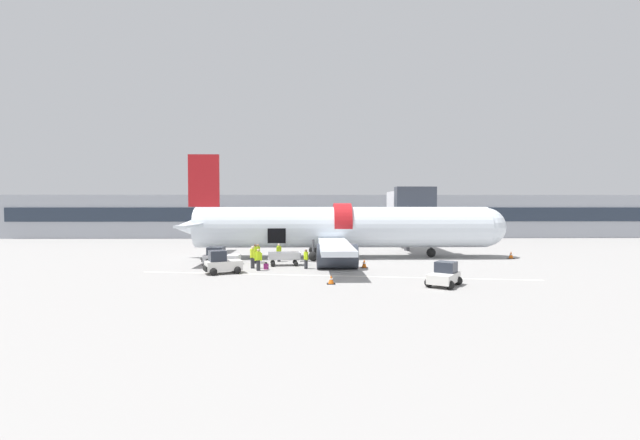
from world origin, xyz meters
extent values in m
plane|color=gray|center=(0.00, 0.00, 0.00)|extent=(500.00, 500.00, 0.00)
cube|color=silver|center=(-1.60, -5.80, 0.00)|extent=(29.14, 4.54, 0.01)
cube|color=#9EA3AD|center=(0.00, 34.96, 3.40)|extent=(102.84, 10.46, 6.80)
cube|color=#232D3D|center=(0.00, 29.67, 3.74)|extent=(100.78, 0.16, 2.18)
cylinder|color=#4C4C51|center=(7.82, 11.54, 1.80)|extent=(0.60, 0.60, 3.60)
cube|color=silver|center=(7.82, 11.54, 5.20)|extent=(3.20, 8.64, 3.20)
cube|color=#333842|center=(7.82, 7.83, 5.20)|extent=(4.16, 1.60, 3.84)
cylinder|color=silver|center=(-0.07, 5.22, 3.01)|extent=(28.69, 4.02, 4.02)
sphere|color=silver|center=(14.28, 5.22, 3.01)|extent=(3.82, 3.82, 3.82)
cone|color=silver|center=(-14.42, 5.22, 3.01)|extent=(4.62, 3.70, 3.70)
cylinder|color=red|center=(-0.07, 5.18, 3.37)|extent=(1.72, 4.03, 4.03)
cube|color=red|center=(-13.66, 5.22, 7.59)|extent=(3.02, 0.28, 5.14)
cube|color=silver|center=(-13.79, 1.47, 3.41)|extent=(1.04, 7.49, 0.20)
cube|color=silver|center=(-13.79, 8.96, 3.41)|extent=(1.04, 7.49, 0.20)
cube|color=silver|center=(-1.22, -2.07, 1.91)|extent=(2.48, 13.37, 0.40)
cube|color=silver|center=(-1.22, 12.50, 1.91)|extent=(2.48, 13.37, 0.40)
cylinder|color=#333842|center=(-1.02, -2.41, 1.04)|extent=(3.33, 2.03, 2.03)
cylinder|color=#333842|center=(-1.02, 12.84, 1.04)|extent=(3.33, 2.03, 2.03)
cube|color=black|center=(-6.38, 3.23, 2.31)|extent=(1.70, 0.12, 1.40)
cylinder|color=#56565B|center=(8.83, 5.22, 1.23)|extent=(0.22, 0.22, 1.55)
sphere|color=black|center=(8.83, 5.22, 0.46)|extent=(0.92, 0.92, 0.92)
cylinder|color=#56565B|center=(-2.94, 2.51, 1.23)|extent=(0.22, 0.22, 1.55)
sphere|color=black|center=(-2.94, 2.51, 0.46)|extent=(0.92, 0.92, 0.92)
cylinder|color=#56565B|center=(-2.94, 7.93, 1.23)|extent=(0.22, 0.22, 1.55)
sphere|color=black|center=(-2.94, 7.93, 0.46)|extent=(0.92, 0.92, 0.92)
cube|color=silver|center=(-9.78, -4.55, 0.60)|extent=(2.97, 2.31, 0.73)
cube|color=#232833|center=(-10.21, -4.74, 1.37)|extent=(1.56, 1.53, 0.79)
cube|color=black|center=(-11.04, -5.11, 0.46)|extent=(0.60, 1.15, 0.37)
sphere|color=black|center=(-10.87, -4.34, 0.28)|extent=(0.56, 0.56, 0.56)
sphere|color=black|center=(-10.34, -5.50, 0.28)|extent=(0.56, 0.56, 0.56)
sphere|color=black|center=(-9.22, -3.60, 0.28)|extent=(0.56, 0.56, 0.56)
sphere|color=black|center=(-8.70, -4.76, 0.28)|extent=(0.56, 0.56, 0.56)
cube|color=silver|center=(5.38, -9.92, 0.54)|extent=(2.65, 2.95, 0.60)
cube|color=#232833|center=(5.64, -9.54, 1.18)|extent=(1.66, 1.65, 0.68)
cube|color=black|center=(6.15, -8.81, 0.42)|extent=(1.12, 0.83, 0.30)
sphere|color=black|center=(6.44, -9.57, 0.28)|extent=(0.56, 0.56, 0.56)
sphere|color=black|center=(5.33, -8.80, 0.28)|extent=(0.56, 0.56, 0.56)
sphere|color=black|center=(5.43, -11.03, 0.28)|extent=(0.56, 0.56, 0.56)
sphere|color=black|center=(4.32, -10.26, 0.28)|extent=(0.56, 0.56, 0.56)
cube|color=silver|center=(-10.95, 0.51, 0.54)|extent=(3.14, 1.69, 0.60)
cube|color=#232833|center=(-11.48, 0.55, 1.18)|extent=(1.46, 1.34, 0.68)
cube|color=black|center=(-12.51, 0.63, 0.42)|extent=(0.22, 1.32, 0.30)
sphere|color=black|center=(-11.93, 1.28, 0.28)|extent=(0.56, 0.56, 0.56)
sphere|color=black|center=(-12.04, -0.10, 0.28)|extent=(0.56, 0.56, 0.56)
sphere|color=black|center=(-9.87, 1.12, 0.28)|extent=(0.56, 0.56, 0.56)
sphere|color=black|center=(-9.98, -0.26, 0.28)|extent=(0.56, 0.56, 0.56)
cube|color=silver|center=(-5.46, -0.28, 0.58)|extent=(2.91, 1.60, 0.05)
cube|color=silver|center=(-4.10, -0.14, 0.87)|extent=(0.20, 1.31, 0.52)
cube|color=silver|center=(-5.39, -0.91, 0.87)|extent=(2.72, 0.35, 0.52)
cube|color=silver|center=(-5.52, 0.34, 0.87)|extent=(2.72, 0.35, 0.52)
cube|color=#333338|center=(-3.63, -0.09, 0.34)|extent=(0.90, 0.18, 0.06)
sphere|color=black|center=(-4.42, -0.83, 0.20)|extent=(0.40, 0.40, 0.40)
sphere|color=black|center=(-4.56, 0.47, 0.20)|extent=(0.40, 0.40, 0.40)
sphere|color=black|center=(-6.35, -1.04, 0.20)|extent=(0.40, 0.40, 0.40)
sphere|color=black|center=(-6.50, 0.27, 0.20)|extent=(0.40, 0.40, 0.40)
cube|color=black|center=(-5.95, -0.20, 0.83)|extent=(0.34, 0.29, 0.44)
cube|color=olive|center=(-4.68, -0.23, 0.79)|extent=(0.55, 0.39, 0.36)
cylinder|color=#2D2D33|center=(-7.94, -1.91, 0.44)|extent=(0.46, 0.46, 0.89)
cylinder|color=#CCE523|center=(-7.94, -1.91, 1.24)|extent=(0.58, 0.58, 0.70)
sphere|color=beige|center=(-7.94, -1.91, 1.71)|extent=(0.25, 0.25, 0.25)
cylinder|color=#CCE523|center=(-7.79, -2.11, 1.16)|extent=(0.19, 0.19, 0.64)
cylinder|color=#CCE523|center=(-8.10, -1.72, 1.16)|extent=(0.19, 0.19, 0.64)
cylinder|color=#2D2D33|center=(-7.31, -3.23, 0.42)|extent=(0.32, 0.32, 0.84)
cylinder|color=#B7E019|center=(-7.31, -3.23, 1.17)|extent=(0.41, 0.41, 0.66)
sphere|color=tan|center=(-7.31, -3.23, 1.62)|extent=(0.23, 0.23, 0.23)
cylinder|color=#B7E019|center=(-7.54, -3.24, 1.10)|extent=(0.13, 0.13, 0.61)
cylinder|color=#B7E019|center=(-7.07, -3.22, 1.10)|extent=(0.13, 0.13, 0.61)
cylinder|color=#2D2D33|center=(-6.10, 2.19, 0.40)|extent=(0.42, 0.42, 0.81)
cylinder|color=#B7E019|center=(-6.10, 2.19, 1.12)|extent=(0.53, 0.53, 0.63)
sphere|color=beige|center=(-6.10, 2.19, 1.55)|extent=(0.22, 0.22, 0.22)
cylinder|color=#B7E019|center=(-6.26, 2.03, 1.05)|extent=(0.17, 0.17, 0.58)
cylinder|color=#B7E019|center=(-5.94, 2.35, 1.05)|extent=(0.17, 0.17, 0.58)
cylinder|color=black|center=(-8.09, 0.94, 0.42)|extent=(0.39, 0.39, 0.84)
cylinder|color=#B7E019|center=(-8.09, 0.94, 1.17)|extent=(0.50, 0.50, 0.66)
sphere|color=brown|center=(-8.09, 0.94, 1.61)|extent=(0.23, 0.23, 0.23)
cylinder|color=#B7E019|center=(-8.31, 1.02, 1.10)|extent=(0.16, 0.16, 0.61)
cylinder|color=#B7E019|center=(-7.87, 0.87, 1.10)|extent=(0.16, 0.16, 0.61)
cylinder|color=#2D2D33|center=(-3.55, -2.28, 0.39)|extent=(0.36, 0.36, 0.77)
cylinder|color=#B7E019|center=(-3.55, -2.28, 1.08)|extent=(0.46, 0.46, 0.61)
sphere|color=brown|center=(-3.55, -2.28, 1.49)|extent=(0.21, 0.21, 0.21)
cylinder|color=#B7E019|center=(-3.48, -2.48, 1.01)|extent=(0.15, 0.15, 0.56)
cylinder|color=#B7E019|center=(-3.63, -2.08, 1.01)|extent=(0.15, 0.15, 0.56)
cylinder|color=black|center=(-7.97, 1.84, 0.40)|extent=(0.34, 0.34, 0.80)
cylinder|color=#B7E019|center=(-7.97, 1.84, 1.11)|extent=(0.44, 0.44, 0.63)
sphere|color=#9E7556|center=(-7.97, 1.84, 1.54)|extent=(0.22, 0.22, 0.22)
cylinder|color=#B7E019|center=(-7.92, 1.62, 1.04)|extent=(0.14, 0.14, 0.58)
cylinder|color=#B7E019|center=(-8.01, 2.06, 1.04)|extent=(0.14, 0.14, 0.58)
cube|color=#721951|center=(-6.77, -2.54, 0.23)|extent=(0.40, 0.34, 0.46)
cube|color=black|center=(-6.77, -2.54, 0.52)|extent=(0.21, 0.12, 0.12)
cube|color=black|center=(16.31, 4.04, 0.01)|extent=(0.61, 0.61, 0.03)
cone|color=orange|center=(16.31, 4.04, 0.36)|extent=(0.45, 0.45, 0.72)
cylinder|color=white|center=(16.31, 4.04, 0.40)|extent=(0.26, 0.26, 0.09)
cube|color=black|center=(-1.81, -9.05, 0.01)|extent=(0.56, 0.56, 0.03)
cone|color=orange|center=(-1.81, -9.05, 0.30)|extent=(0.41, 0.41, 0.61)
cylinder|color=white|center=(-1.81, -9.05, 0.33)|extent=(0.24, 0.24, 0.07)
cube|color=black|center=(1.27, -1.80, 0.01)|extent=(0.59, 0.59, 0.03)
cone|color=orange|center=(1.27, -1.80, 0.36)|extent=(0.44, 0.44, 0.72)
cylinder|color=white|center=(1.27, -1.80, 0.39)|extent=(0.25, 0.25, 0.09)
camera|label=1|loc=(-3.09, -36.97, 5.17)|focal=24.00mm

